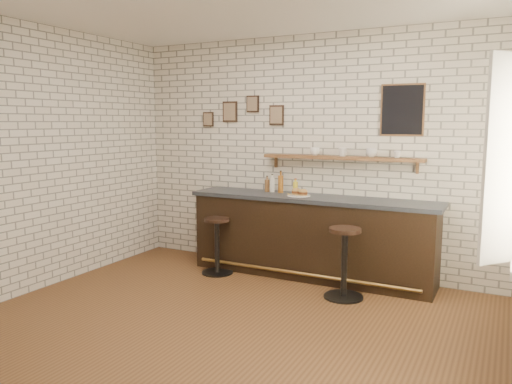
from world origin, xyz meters
TOP-DOWN VIEW (x-y plane):
  - ground at (0.00, 0.00)m, footprint 5.00×5.00m
  - bar_counter at (0.11, 1.70)m, footprint 3.10×0.65m
  - sandwich_plate at (-0.05, 1.67)m, footprint 0.28×0.28m
  - ciabatta_sandwich at (-0.04, 1.67)m, footprint 0.24×0.17m
  - potato_chips at (-0.07, 1.66)m, footprint 0.25×0.18m
  - bitters_bottle_brown at (-0.56, 1.82)m, footprint 0.06×0.06m
  - bitters_bottle_white at (-0.48, 1.82)m, footprint 0.06×0.06m
  - bitters_bottle_amber at (-0.36, 1.82)m, footprint 0.07×0.07m
  - condiment_bottle_yellow at (-0.16, 1.82)m, footprint 0.06×0.06m
  - bar_stool_left at (-0.99, 1.27)m, footprint 0.41×0.41m
  - bar_stool_right at (0.71, 1.14)m, footprint 0.43×0.43m
  - wall_shelf at (0.40, 1.90)m, footprint 2.00×0.18m
  - shelf_cup_a at (0.07, 1.90)m, footprint 0.17×0.17m
  - shelf_cup_b at (0.43, 1.90)m, footprint 0.16×0.16m
  - shelf_cup_c at (0.78, 1.90)m, footprint 0.17×0.17m
  - shelf_cup_d at (1.08, 1.90)m, footprint 0.10×0.10m
  - back_wall_decor at (0.23, 1.98)m, footprint 2.96×0.02m

SIDE VIEW (x-z plane):
  - ground at x=0.00m, z-range 0.00..0.00m
  - bar_stool_left at x=-0.99m, z-range 0.03..0.74m
  - bar_stool_right at x=0.71m, z-range 0.03..0.81m
  - bar_counter at x=0.11m, z-range 0.00..1.01m
  - sandwich_plate at x=-0.05m, z-range 1.01..1.02m
  - potato_chips at x=-0.07m, z-range 1.02..1.03m
  - ciabatta_sandwich at x=-0.04m, z-range 1.02..1.10m
  - condiment_bottle_yellow at x=-0.16m, z-range 0.99..1.19m
  - bitters_bottle_brown at x=-0.56m, z-range 0.99..1.20m
  - bitters_bottle_white at x=-0.48m, z-range 0.99..1.22m
  - bitters_bottle_amber at x=-0.36m, z-range 0.98..1.27m
  - wall_shelf at x=0.40m, z-range 1.39..1.57m
  - shelf_cup_d at x=1.08m, z-range 1.50..1.58m
  - shelf_cup_a at x=0.07m, z-range 1.50..1.60m
  - shelf_cup_b at x=0.43m, z-range 1.50..1.60m
  - shelf_cup_c at x=0.78m, z-range 1.50..1.60m
  - back_wall_decor at x=0.23m, z-range 1.77..2.33m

